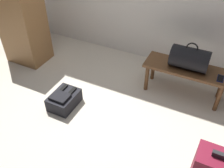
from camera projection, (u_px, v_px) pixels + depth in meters
ground_plane at (99, 123)px, 2.76m from camera, size 6.60×6.60×0.00m
bench at (186, 72)px, 2.96m from camera, size 1.00×0.36×0.40m
duffel_bag_black at (190, 58)px, 2.83m from camera, size 0.44×0.26×0.34m
cell_phone at (220, 78)px, 2.74m from camera, size 0.07×0.14×0.01m
backpack_dark at (64, 100)px, 2.93m from camera, size 0.28×0.38×0.21m
side_cabinet at (23, 26)px, 3.47m from camera, size 0.56×0.44×1.10m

